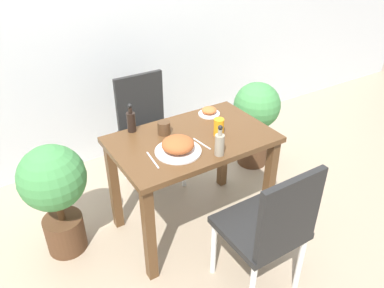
% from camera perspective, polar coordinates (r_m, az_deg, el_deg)
% --- Properties ---
extents(ground_plane, '(16.00, 16.00, 0.00)m').
position_cam_1_polar(ground_plane, '(2.81, 0.00, -11.86)').
color(ground_plane, tan).
extents(wall_back, '(8.00, 0.05, 2.60)m').
position_cam_1_polar(wall_back, '(3.22, -12.38, 19.49)').
color(wall_back, silver).
rests_on(wall_back, ground_plane).
extents(dining_table, '(1.02, 0.64, 0.73)m').
position_cam_1_polar(dining_table, '(2.44, 0.00, -1.53)').
color(dining_table, brown).
rests_on(dining_table, ground_plane).
extents(chair_near, '(0.42, 0.42, 0.89)m').
position_cam_1_polar(chair_near, '(2.10, 11.84, -12.21)').
color(chair_near, black).
rests_on(chair_near, ground_plane).
extents(chair_far, '(0.42, 0.42, 0.89)m').
position_cam_1_polar(chair_far, '(3.00, -6.81, 2.84)').
color(chair_far, black).
rests_on(chair_far, ground_plane).
extents(food_plate, '(0.28, 0.28, 0.10)m').
position_cam_1_polar(food_plate, '(2.21, -2.15, -0.29)').
color(food_plate, white).
rests_on(food_plate, dining_table).
extents(side_plate, '(0.15, 0.15, 0.06)m').
position_cam_1_polar(side_plate, '(2.64, 2.63, 4.97)').
color(side_plate, white).
rests_on(side_plate, dining_table).
extents(drink_cup, '(0.08, 0.08, 0.08)m').
position_cam_1_polar(drink_cup, '(2.40, -4.29, 2.47)').
color(drink_cup, '#4C331E').
rests_on(drink_cup, dining_table).
extents(juice_glass, '(0.07, 0.07, 0.11)m').
position_cam_1_polar(juice_glass, '(2.38, 4.10, 2.59)').
color(juice_glass, orange).
rests_on(juice_glass, dining_table).
extents(sauce_bottle, '(0.06, 0.06, 0.20)m').
position_cam_1_polar(sauce_bottle, '(2.17, 4.23, 0.06)').
color(sauce_bottle, gray).
rests_on(sauce_bottle, dining_table).
extents(condiment_bottle, '(0.06, 0.06, 0.20)m').
position_cam_1_polar(condiment_bottle, '(2.44, -9.26, 3.52)').
color(condiment_bottle, black).
rests_on(condiment_bottle, dining_table).
extents(fork_utensil, '(0.03, 0.18, 0.00)m').
position_cam_1_polar(fork_utensil, '(2.16, -6.01, -2.45)').
color(fork_utensil, silver).
rests_on(fork_utensil, dining_table).
extents(spoon_utensil, '(0.03, 0.16, 0.00)m').
position_cam_1_polar(spoon_utensil, '(2.30, 1.51, 0.03)').
color(spoon_utensil, silver).
rests_on(spoon_utensil, dining_table).
extents(potted_plant_left, '(0.41, 0.41, 0.79)m').
position_cam_1_polar(potted_plant_left, '(2.46, -20.16, -6.52)').
color(potted_plant_left, '#51331E').
rests_on(potted_plant_left, ground_plane).
extents(potted_plant_right, '(0.39, 0.39, 0.77)m').
position_cam_1_polar(potted_plant_right, '(3.24, 9.72, 4.26)').
color(potted_plant_right, '#51331E').
rests_on(potted_plant_right, ground_plane).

